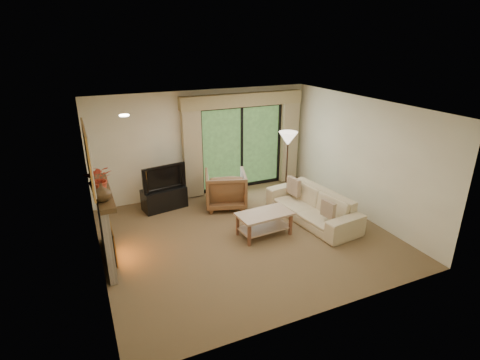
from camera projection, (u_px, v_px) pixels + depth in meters
name	position (u px, v px, depth m)	size (l,w,h in m)	color
floor	(246.00, 235.00, 7.57)	(5.50, 5.50, 0.00)	brown
ceiling	(247.00, 107.00, 6.64)	(5.50, 5.50, 0.00)	white
wall_back	(204.00, 143.00, 9.24)	(5.00, 5.00, 0.00)	beige
wall_front	(326.00, 235.00, 4.98)	(5.00, 5.00, 0.00)	beige
wall_left	(93.00, 199.00, 6.06)	(5.00, 5.00, 0.00)	beige
wall_right	(361.00, 158.00, 8.15)	(5.00, 5.00, 0.00)	beige
fireplace	(104.00, 226.00, 6.50)	(0.24, 1.70, 1.37)	gray
mirror	(89.00, 157.00, 6.01)	(0.07, 1.45, 1.02)	#BE853E
sliding_door	(241.00, 147.00, 9.65)	(2.26, 0.10, 2.16)	black
curtain_left	(192.00, 150.00, 9.00)	(0.45, 0.18, 2.35)	tan
curtain_right	(289.00, 139.00, 10.03)	(0.45, 0.18, 2.35)	tan
cornice	(243.00, 100.00, 9.13)	(3.20, 0.24, 0.32)	tan
media_console	(164.00, 198.00, 8.69)	(0.99, 0.45, 0.50)	black
tv	(163.00, 177.00, 8.50)	(1.02, 0.13, 0.59)	black
armchair	(226.00, 189.00, 8.74)	(0.92, 0.95, 0.86)	brown
sofa	(312.00, 206.00, 8.12)	(2.26, 0.88, 0.66)	#C6B48D
pillow_near	(328.00, 209.00, 7.46)	(0.09, 0.34, 0.34)	brown
pillow_far	(294.00, 186.00, 8.56)	(0.10, 0.40, 0.40)	brown
coffee_table	(264.00, 224.00, 7.52)	(1.08, 0.59, 0.49)	tan
floor_lamp	(287.00, 166.00, 9.06)	(0.45, 0.45, 1.68)	beige
vase	(102.00, 192.00, 5.79)	(0.27, 0.27, 0.29)	#47321B
branches	(99.00, 179.00, 6.04)	(0.44, 0.38, 0.49)	#D1482C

